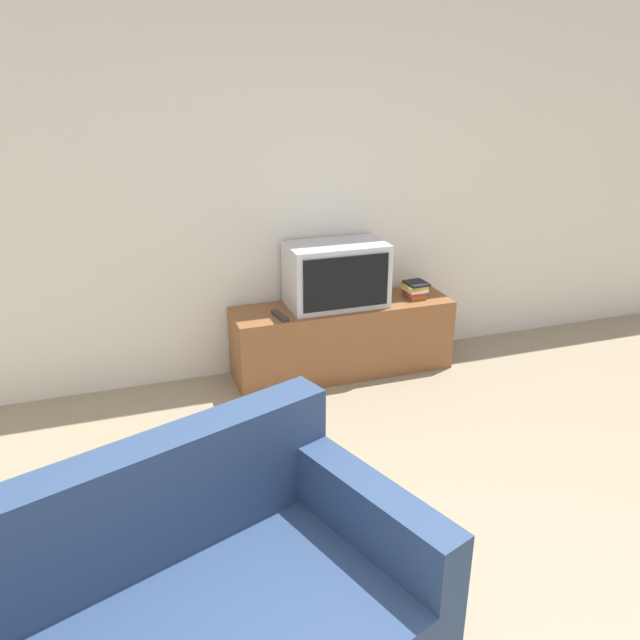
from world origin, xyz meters
The scene contains 5 objects.
wall_back centered at (0.00, 3.03, 1.30)m, with size 9.00×0.06×2.60m.
tv_stand centered at (0.62, 2.77, 0.26)m, with size 1.56×0.43×0.52m.
television centered at (0.57, 2.78, 0.73)m, with size 0.68×0.40×0.44m.
book_stack centered at (1.16, 2.75, 0.57)m, with size 0.17×0.19×0.11m.
remote_on_stand centered at (0.13, 2.67, 0.53)m, with size 0.08×0.20×0.02m.
Camera 1 is at (-0.86, -1.06, 2.02)m, focal length 35.00 mm.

